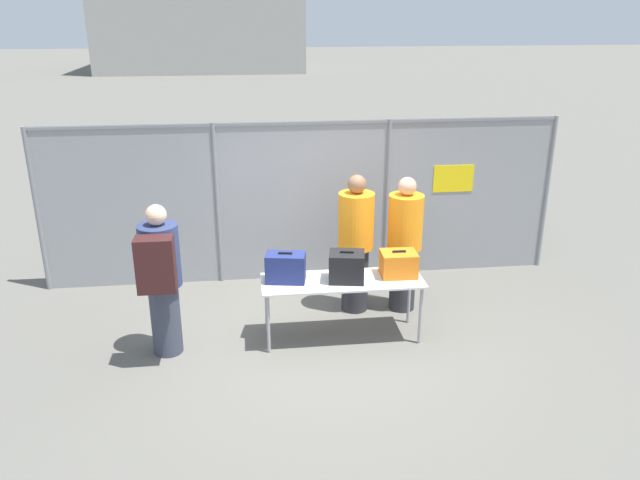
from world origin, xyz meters
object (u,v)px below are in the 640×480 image
(inspection_table, at_px, (342,285))
(suitcase_black, at_px, (347,267))
(traveler_hooded, at_px, (161,276))
(suitcase_orange, at_px, (399,264))
(security_worker_far, at_px, (404,243))
(suitcase_navy, at_px, (286,268))
(security_worker_near, at_px, (356,242))
(utility_trailer, at_px, (417,207))

(inspection_table, xyz_separation_m, suitcase_black, (0.05, -0.02, 0.24))
(suitcase_black, xyz_separation_m, traveler_hooded, (-2.11, -0.14, 0.05))
(suitcase_orange, bearing_deg, security_worker_far, 69.91)
(suitcase_navy, bearing_deg, inspection_table, -3.64)
(suitcase_navy, distance_m, security_worker_near, 1.18)
(inspection_table, height_order, suitcase_navy, suitcase_navy)
(suitcase_navy, height_order, security_worker_far, security_worker_far)
(inspection_table, xyz_separation_m, security_worker_far, (0.92, 0.68, 0.23))
(inspection_table, height_order, security_worker_near, security_worker_near)
(security_worker_far, bearing_deg, suitcase_black, 14.74)
(suitcase_orange, distance_m, security_worker_far, 0.67)
(security_worker_far, distance_m, utility_trailer, 3.37)
(traveler_hooded, xyz_separation_m, utility_trailer, (4.03, 3.99, -0.60))
(traveler_hooded, relative_size, utility_trailer, 0.45)
(security_worker_near, distance_m, security_worker_far, 0.63)
(inspection_table, relative_size, security_worker_near, 1.04)
(suitcase_orange, height_order, utility_trailer, suitcase_orange)
(security_worker_near, xyz_separation_m, utility_trailer, (1.68, 3.10, -0.56))
(inspection_table, bearing_deg, suitcase_black, -23.88)
(inspection_table, bearing_deg, traveler_hooded, -175.60)
(security_worker_near, bearing_deg, traveler_hooded, 23.17)
(inspection_table, height_order, utility_trailer, inspection_table)
(suitcase_orange, xyz_separation_m, security_worker_near, (-0.40, 0.68, 0.04))
(inspection_table, xyz_separation_m, traveler_hooded, (-2.07, -0.16, 0.29))
(inspection_table, distance_m, utility_trailer, 4.32)
(suitcase_orange, relative_size, security_worker_near, 0.23)
(traveler_hooded, relative_size, security_worker_near, 0.98)
(inspection_table, bearing_deg, utility_trailer, 62.84)
(suitcase_orange, distance_m, security_worker_near, 0.79)
(traveler_hooded, height_order, security_worker_near, security_worker_near)
(suitcase_navy, bearing_deg, utility_trailer, 55.22)
(suitcase_orange, height_order, traveler_hooded, traveler_hooded)
(suitcase_black, relative_size, suitcase_orange, 1.07)
(suitcase_navy, relative_size, traveler_hooded, 0.28)
(inspection_table, bearing_deg, suitcase_navy, 176.36)
(inspection_table, height_order, suitcase_orange, suitcase_orange)
(suitcase_navy, height_order, utility_trailer, suitcase_navy)
(suitcase_orange, bearing_deg, utility_trailer, 71.27)
(suitcase_black, height_order, utility_trailer, suitcase_black)
(security_worker_near, height_order, security_worker_far, security_worker_near)
(suitcase_navy, height_order, security_worker_near, security_worker_near)
(suitcase_orange, relative_size, traveler_hooded, 0.24)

